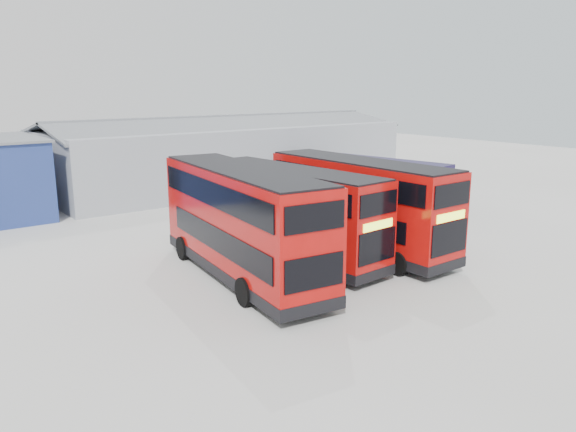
{
  "coord_description": "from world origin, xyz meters",
  "views": [
    {
      "loc": [
        -17.62,
        -21.51,
        8.32
      ],
      "look_at": [
        -1.21,
        -0.45,
        2.1
      ],
      "focal_mm": 35.0,
      "sensor_mm": 36.0,
      "label": 1
    }
  ],
  "objects": [
    {
      "name": "ground_plane",
      "position": [
        0.0,
        0.0,
        0.0
      ],
      "size": [
        120.0,
        120.0,
        0.0
      ],
      "primitive_type": "plane",
      "color": "#A6A6A1",
      "rests_on": "ground"
    },
    {
      "name": "double_decker_right",
      "position": [
        2.29,
        -1.81,
        2.35
      ],
      "size": [
        2.91,
        11.18,
        4.71
      ],
      "rotation": [
        0.0,
        0.0,
        -0.0
      ],
      "color": "#A80B09",
      "rests_on": "ground"
    },
    {
      "name": "double_decker_left",
      "position": [
        -4.71,
        -1.71,
        2.44
      ],
      "size": [
        4.32,
        11.84,
        4.9
      ],
      "rotation": [
        0.0,
        0.0,
        3.01
      ],
      "color": "#A80B09",
      "rests_on": "ground"
    },
    {
      "name": "maintenance_shed",
      "position": [
        8.0,
        20.0,
        2.6
      ],
      "size": [
        30.5,
        12.0,
        5.89
      ],
      "color": "#9398A0",
      "rests_on": "ground"
    },
    {
      "name": "double_decker_centre",
      "position": [
        -1.21,
        -0.85,
        2.24
      ],
      "size": [
        3.14,
        10.75,
        4.49
      ],
      "rotation": [
        0.0,
        0.0,
        0.05
      ],
      "color": "#A80B09",
      "rests_on": "ground"
    },
    {
      "name": "single_decker_blue",
      "position": [
        11.73,
        6.51,
        1.59
      ],
      "size": [
        4.6,
        12.09,
        3.21
      ],
      "rotation": [
        0.0,
        0.0,
        3.3
      ],
      "color": "#0F0C36",
      "rests_on": "ground"
    }
  ]
}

